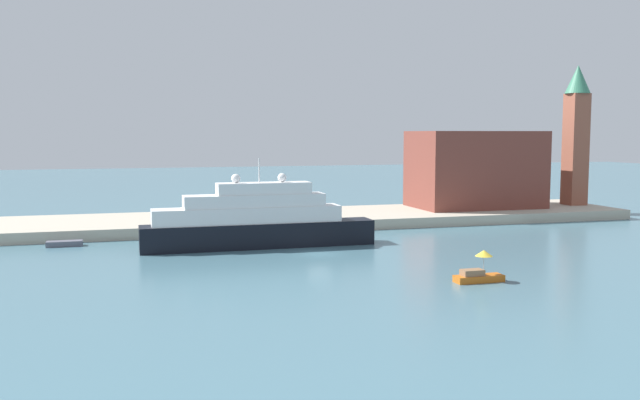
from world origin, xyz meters
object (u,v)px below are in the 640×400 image
object	(u,v)px
large_yacht	(256,222)
harbor_building	(475,169)
small_motorboat	(479,272)
work_barge	(64,244)
mooring_bollard	(307,218)
parked_car	(200,217)
person_figure	(227,217)
bell_tower	(576,129)

from	to	relation	value
large_yacht	harbor_building	distance (m)	45.01
large_yacht	small_motorboat	size ratio (longest dim) A/B	6.06
work_barge	harbor_building	distance (m)	63.35
work_barge	harbor_building	bearing A→B (deg)	12.30
harbor_building	mooring_bollard	size ratio (longest dim) A/B	23.46
work_barge	parked_car	distance (m)	18.56
work_barge	harbor_building	world-z (taller)	harbor_building
parked_car	person_figure	size ratio (longest dim) A/B	2.72
bell_tower	mooring_bollard	world-z (taller)	bell_tower
large_yacht	harbor_building	world-z (taller)	harbor_building
bell_tower	large_yacht	bearing A→B (deg)	-161.67
bell_tower	mooring_bollard	distance (m)	50.37
harbor_building	parked_car	size ratio (longest dim) A/B	4.34
large_yacht	person_figure	distance (m)	12.17
harbor_building	parked_car	bearing A→B (deg)	-172.59
harbor_building	parked_car	world-z (taller)	harbor_building
large_yacht	small_motorboat	world-z (taller)	large_yacht
small_motorboat	parked_car	distance (m)	43.89
bell_tower	mooring_bollard	size ratio (longest dim) A/B	27.15
harbor_building	bell_tower	distance (m)	18.86
person_figure	harbor_building	bearing A→B (deg)	11.61
small_motorboat	harbor_building	xyz separation A→B (m)	(24.18, 44.61, 6.68)
large_yacht	harbor_building	xyz separation A→B (m)	(39.80, 20.54, 4.52)
small_motorboat	mooring_bollard	bearing A→B (deg)	100.32
parked_car	person_figure	distance (m)	4.25
small_motorboat	mooring_bollard	xyz separation A→B (m)	(-6.41, 35.19, 1.00)
harbor_building	parked_car	xyz separation A→B (m)	(-44.65, -5.81, -5.52)
work_barge	small_motorboat	bearing A→B (deg)	-39.90
bell_tower	parked_car	bearing A→B (deg)	-176.06
harbor_building	bell_tower	bearing A→B (deg)	-4.90
person_figure	mooring_bollard	distance (m)	10.84
large_yacht	person_figure	bearing A→B (deg)	97.49
person_figure	mooring_bollard	world-z (taller)	person_figure
bell_tower	person_figure	bearing A→B (deg)	-173.24
work_barge	harbor_building	size ratio (longest dim) A/B	0.20
large_yacht	mooring_bollard	size ratio (longest dim) A/B	32.29
small_motorboat	parked_car	xyz separation A→B (m)	(-20.48, 38.80, 1.16)
work_barge	person_figure	distance (m)	20.79
bell_tower	person_figure	size ratio (longest dim) A/B	13.68
large_yacht	mooring_bollard	distance (m)	14.49
person_figure	large_yacht	bearing A→B (deg)	-82.51
person_figure	mooring_bollard	size ratio (longest dim) A/B	1.99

